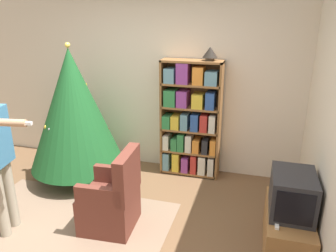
{
  "coord_description": "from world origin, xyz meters",
  "views": [
    {
      "loc": [
        1.41,
        -2.5,
        2.29
      ],
      "look_at": [
        0.45,
        0.91,
        1.05
      ],
      "focal_mm": 35.0,
      "sensor_mm": 36.0,
      "label": 1
    }
  ],
  "objects_px": {
    "bookshelf": "(190,121)",
    "armchair": "(112,201)",
    "table_lamp": "(210,53)",
    "christmas_tree": "(74,109)",
    "television": "(293,194)"
  },
  "relations": [
    {
      "from": "bookshelf",
      "to": "table_lamp",
      "type": "xyz_separation_m",
      "value": [
        0.24,
        0.01,
        0.96
      ]
    },
    {
      "from": "bookshelf",
      "to": "christmas_tree",
      "type": "distance_m",
      "value": 1.62
    },
    {
      "from": "television",
      "to": "bookshelf",
      "type": "bearing_deg",
      "value": 133.22
    },
    {
      "from": "christmas_tree",
      "to": "armchair",
      "type": "height_order",
      "value": "christmas_tree"
    },
    {
      "from": "armchair",
      "to": "table_lamp",
      "type": "xyz_separation_m",
      "value": [
        0.78,
        1.51,
        1.46
      ]
    },
    {
      "from": "bookshelf",
      "to": "television",
      "type": "relative_size",
      "value": 3.1
    },
    {
      "from": "christmas_tree",
      "to": "table_lamp",
      "type": "relative_size",
      "value": 9.61
    },
    {
      "from": "bookshelf",
      "to": "armchair",
      "type": "height_order",
      "value": "bookshelf"
    },
    {
      "from": "bookshelf",
      "to": "television",
      "type": "xyz_separation_m",
      "value": [
        1.3,
        -1.38,
        -0.17
      ]
    },
    {
      "from": "christmas_tree",
      "to": "bookshelf",
      "type": "bearing_deg",
      "value": 21.26
    },
    {
      "from": "television",
      "to": "table_lamp",
      "type": "relative_size",
      "value": 2.71
    },
    {
      "from": "television",
      "to": "christmas_tree",
      "type": "xyz_separation_m",
      "value": [
        -2.8,
        0.8,
        0.39
      ]
    },
    {
      "from": "bookshelf",
      "to": "christmas_tree",
      "type": "bearing_deg",
      "value": -158.74
    },
    {
      "from": "television",
      "to": "christmas_tree",
      "type": "height_order",
      "value": "christmas_tree"
    },
    {
      "from": "christmas_tree",
      "to": "armchair",
      "type": "distance_m",
      "value": 1.51
    }
  ]
}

